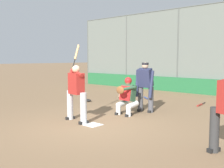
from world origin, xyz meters
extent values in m
plane|color=#846647|center=(0.00, 0.00, 0.00)|extent=(160.00, 160.00, 0.00)
cube|color=white|center=(0.00, 0.00, 0.01)|extent=(0.43, 0.43, 0.01)
cylinder|color=#515651|center=(1.79, -8.14, 2.27)|extent=(0.08, 0.08, 4.53)
cylinder|color=#515651|center=(5.37, -8.14, 2.27)|extent=(0.08, 0.08, 4.53)
cylinder|color=#515651|center=(8.94, -8.14, 2.27)|extent=(0.08, 0.08, 4.53)
cube|color=slate|center=(0.00, -8.14, 2.27)|extent=(17.89, 0.01, 4.53)
cylinder|color=#515651|center=(0.00, -8.14, 4.50)|extent=(17.89, 0.06, 0.06)
cube|color=#236638|center=(0.00, -8.04, 0.39)|extent=(17.53, 0.18, 0.79)
cylinder|color=#B7B7BC|center=(0.28, 0.09, 0.44)|extent=(0.18, 0.18, 0.88)
cube|color=black|center=(0.28, 0.09, 0.04)|extent=(0.15, 0.29, 0.08)
cylinder|color=#B7B7BC|center=(1.00, -0.02, 0.44)|extent=(0.18, 0.18, 0.88)
cube|color=black|center=(1.00, -0.02, 0.04)|extent=(0.15, 0.29, 0.08)
cube|color=maroon|center=(0.64, 0.04, 1.11)|extent=(0.51, 0.34, 0.60)
sphere|color=tan|center=(0.64, 0.04, 1.52)|extent=(0.22, 0.22, 0.22)
cylinder|color=maroon|center=(0.64, 0.01, 1.42)|extent=(0.62, 0.24, 0.23)
cylinder|color=maroon|center=(0.93, -0.03, 1.42)|extent=(0.11, 0.15, 0.17)
sphere|color=black|center=(0.93, -0.06, 1.49)|extent=(0.04, 0.04, 0.04)
cylinder|color=black|center=(0.97, -0.15, 1.64)|extent=(0.12, 0.22, 0.33)
cylinder|color=tan|center=(1.07, -0.37, 2.02)|extent=(0.20, 0.33, 0.47)
cylinder|color=silver|center=(-0.07, -1.50, 0.16)|extent=(0.16, 0.16, 0.31)
cylinder|color=silver|center=(-0.06, -1.70, 0.33)|extent=(0.19, 0.48, 0.24)
cube|color=black|center=(-0.07, -1.50, 0.04)|extent=(0.10, 0.26, 0.08)
cylinder|color=silver|center=(0.35, -1.49, 0.16)|extent=(0.16, 0.16, 0.31)
cylinder|color=silver|center=(0.36, -1.69, 0.33)|extent=(0.19, 0.48, 0.24)
cube|color=black|center=(0.35, -1.49, 0.04)|extent=(0.10, 0.26, 0.08)
cube|color=#2D5138|center=(0.15, -1.74, 0.71)|extent=(0.46, 0.37, 0.57)
cube|color=#B21E1E|center=(0.15, -1.59, 0.71)|extent=(0.41, 0.14, 0.47)
sphere|color=#936B4C|center=(0.15, -1.74, 1.07)|extent=(0.21, 0.21, 0.21)
sphere|color=#B21E1E|center=(0.15, -1.74, 1.10)|extent=(0.23, 0.23, 0.23)
cylinder|color=#2D5138|center=(-0.03, -1.50, 0.89)|extent=(0.29, 0.55, 0.16)
ellipsoid|color=brown|center=(0.07, -1.25, 0.85)|extent=(0.30, 0.11, 0.24)
cylinder|color=#936B4C|center=(0.42, -1.74, 0.74)|extent=(0.10, 0.32, 0.46)
cylinder|color=#4C4C51|center=(-0.24, -2.49, 0.43)|extent=(0.18, 0.18, 0.87)
cube|color=black|center=(-0.24, -2.49, 0.04)|extent=(0.14, 0.29, 0.08)
cylinder|color=#4C4C51|center=(0.16, -2.44, 0.43)|extent=(0.18, 0.18, 0.87)
cube|color=black|center=(0.16, -2.44, 0.04)|extent=(0.14, 0.29, 0.08)
cube|color=#282D4C|center=(-0.05, -2.41, 1.17)|extent=(0.51, 0.46, 0.66)
sphere|color=tan|center=(-0.05, -2.41, 1.59)|extent=(0.22, 0.22, 0.22)
cylinder|color=black|center=(-0.05, -2.41, 1.65)|extent=(0.23, 0.23, 0.08)
cylinder|color=#282D4C|center=(-0.33, -2.38, 0.97)|extent=(0.12, 0.24, 0.92)
cylinder|color=#282D4C|center=(0.21, -2.31, 0.97)|extent=(0.17, 0.25, 0.92)
cylinder|color=#333333|center=(-3.27, -0.13, 0.44)|extent=(0.19, 0.19, 0.89)
cube|color=black|center=(-3.27, -0.13, 0.04)|extent=(0.20, 0.30, 0.08)
sphere|color=black|center=(1.13, -4.54, 0.03)|extent=(0.04, 0.04, 0.04)
cylinder|color=black|center=(1.28, -4.65, 0.03)|extent=(0.31, 0.25, 0.03)
cylinder|color=#334789|center=(1.63, -4.93, 0.03)|extent=(0.45, 0.37, 0.07)
sphere|color=black|center=(-0.90, -5.44, 0.03)|extent=(0.04, 0.04, 0.04)
cylinder|color=black|center=(-0.92, -5.26, 0.03)|extent=(0.06, 0.37, 0.03)
cylinder|color=maroon|center=(-0.96, -4.82, 0.03)|extent=(0.11, 0.51, 0.07)
ellipsoid|color=black|center=(2.96, -2.56, 0.06)|extent=(0.31, 0.20, 0.11)
ellipsoid|color=black|center=(3.05, -2.47, 0.05)|extent=(0.11, 0.09, 0.09)
camera|label=1|loc=(-5.11, 4.91, 1.83)|focal=42.00mm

